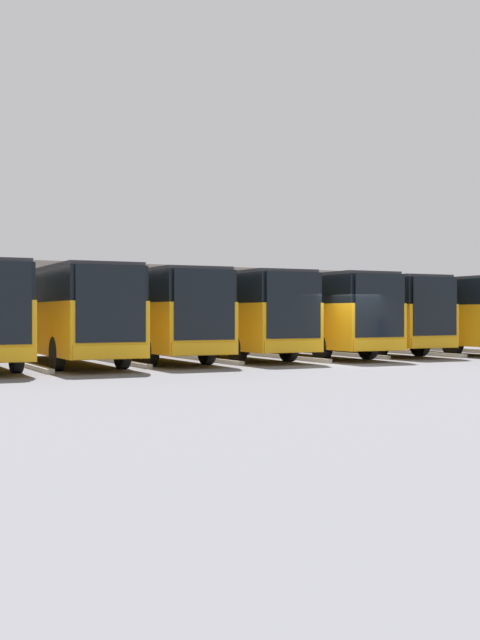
# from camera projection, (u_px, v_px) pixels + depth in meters

# --- Properties ---
(ground_plane) EXTENTS (600.00, 600.00, 0.00)m
(ground_plane) POSITION_uv_depth(u_px,v_px,m) (350.00, 364.00, 28.51)
(ground_plane) COLOR #5B5B60
(bus_0) EXTENTS (3.40, 11.96, 3.37)m
(bus_0) POSITION_uv_depth(u_px,v_px,m) (461.00, 312.00, 40.09)
(bus_0) COLOR orange
(bus_0) RESTS_ON ground_plane
(curb_divider_0) EXTENTS (0.75, 6.16, 0.15)m
(curb_divider_0) POSITION_uv_depth(u_px,v_px,m) (463.00, 351.00, 37.71)
(curb_divider_0) COLOR #B2B2AD
(curb_divider_0) RESTS_ON ground_plane
(bus_1) EXTENTS (3.40, 11.96, 3.37)m
(bus_1) POSITION_uv_depth(u_px,v_px,m) (418.00, 312.00, 37.81)
(bus_1) COLOR orange
(bus_1) RESTS_ON ground_plane
(curb_divider_1) EXTENTS (0.75, 6.16, 0.15)m
(curb_divider_1) POSITION_uv_depth(u_px,v_px,m) (417.00, 353.00, 35.43)
(curb_divider_1) COLOR #B2B2AD
(curb_divider_1) RESTS_ON ground_plane
(bus_2) EXTENTS (3.40, 11.96, 3.37)m
(bus_2) POSITION_uv_depth(u_px,v_px,m) (350.00, 312.00, 36.67)
(bus_2) COLOR orange
(bus_2) RESTS_ON ground_plane
(curb_divider_2) EXTENTS (0.75, 6.16, 0.15)m
(curb_divider_2) POSITION_uv_depth(u_px,v_px,m) (344.00, 354.00, 34.30)
(curb_divider_2) COLOR #B2B2AD
(curb_divider_2) RESTS_ON ground_plane
(bus_3) EXTENTS (3.40, 11.96, 3.37)m
(bus_3) POSITION_uv_depth(u_px,v_px,m) (298.00, 312.00, 34.26)
(bus_3) COLOR orange
(bus_3) RESTS_ON ground_plane
(curb_divider_3) EXTENTS (0.75, 6.16, 0.15)m
(curb_divider_3) POSITION_uv_depth(u_px,v_px,m) (288.00, 357.00, 31.88)
(curb_divider_3) COLOR #B2B2AD
(curb_divider_3) RESTS_ON ground_plane
(bus_4) EXTENTS (3.40, 11.96, 3.37)m
(bus_4) POSITION_uv_depth(u_px,v_px,m) (222.00, 312.00, 32.89)
(bus_4) COLOR orange
(bus_4) RESTS_ON ground_plane
(curb_divider_4) EXTENTS (0.75, 6.16, 0.15)m
(curb_divider_4) POSITION_uv_depth(u_px,v_px,m) (205.00, 359.00, 30.51)
(curb_divider_4) COLOR #B2B2AD
(curb_divider_4) RESTS_ON ground_plane
(bus_5) EXTENTS (3.40, 11.96, 3.37)m
(bus_5) POSITION_uv_depth(u_px,v_px,m) (144.00, 312.00, 31.17)
(bus_5) COLOR orange
(bus_5) RESTS_ON ground_plane
(curb_divider_5) EXTENTS (0.75, 6.16, 0.15)m
(curb_divider_5) POSITION_uv_depth(u_px,v_px,m) (120.00, 362.00, 28.79)
(curb_divider_5) COLOR #B2B2AD
(curb_divider_5) RESTS_ON ground_plane
(bus_6) EXTENTS (3.40, 11.96, 3.37)m
(bus_6) POSITION_uv_depth(u_px,v_px,m) (63.00, 312.00, 28.89)
(bus_6) COLOR orange
(bus_6) RESTS_ON ground_plane
(curb_divider_6) EXTENTS (0.75, 6.16, 0.15)m
(curb_divider_6) POSITION_uv_depth(u_px,v_px,m) (29.00, 366.00, 26.52)
(curb_divider_6) COLOR #B2B2AD
(curb_divider_6) RESTS_ON ground_plane
(station_building) EXTENTS (40.34, 12.11, 4.80)m
(station_building) POSITION_uv_depth(u_px,v_px,m) (89.00, 304.00, 50.97)
(station_building) COLOR gray
(station_building) RESTS_ON ground_plane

